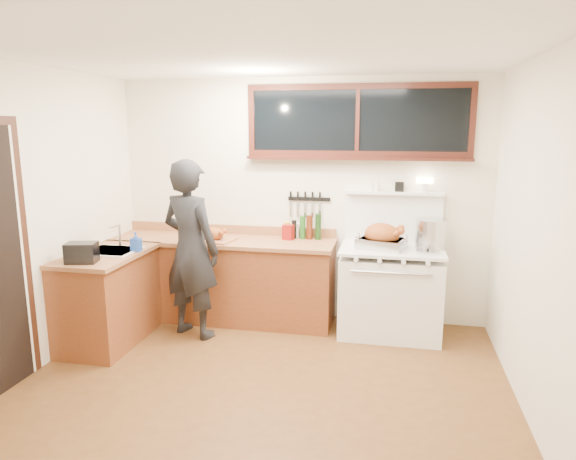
% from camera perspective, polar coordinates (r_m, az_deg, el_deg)
% --- Properties ---
extents(ground_plane, '(4.00, 3.50, 0.02)m').
position_cam_1_polar(ground_plane, '(4.36, -3.04, -17.33)').
color(ground_plane, '#543216').
extents(room_shell, '(4.10, 3.60, 2.65)m').
position_cam_1_polar(room_shell, '(3.85, -3.29, 4.88)').
color(room_shell, silver).
rests_on(room_shell, ground).
extents(counter_back, '(2.44, 0.64, 1.00)m').
position_cam_1_polar(counter_back, '(5.69, -7.21, -5.36)').
color(counter_back, brown).
rests_on(counter_back, ground).
extents(counter_left, '(0.64, 1.09, 0.90)m').
position_cam_1_polar(counter_left, '(5.35, -19.36, -7.07)').
color(counter_left, brown).
rests_on(counter_left, ground).
extents(sink_unit, '(0.50, 0.45, 0.37)m').
position_cam_1_polar(sink_unit, '(5.29, -19.04, -2.78)').
color(sink_unit, white).
rests_on(sink_unit, counter_left).
extents(vintage_stove, '(1.02, 0.74, 1.58)m').
position_cam_1_polar(vintage_stove, '(5.36, 11.31, -6.42)').
color(vintage_stove, white).
rests_on(vintage_stove, ground).
extents(back_window, '(2.32, 0.13, 0.77)m').
position_cam_1_polar(back_window, '(5.43, 7.70, 11.07)').
color(back_window, black).
rests_on(back_window, room_shell).
extents(knife_strip, '(0.46, 0.03, 0.28)m').
position_cam_1_polar(knife_strip, '(5.56, 2.17, 3.38)').
color(knife_strip, black).
rests_on(knife_strip, room_shell).
extents(man, '(0.76, 0.62, 1.79)m').
position_cam_1_polar(man, '(5.18, -10.75, -2.11)').
color(man, black).
rests_on(man, ground).
extents(soap_bottle, '(0.09, 0.09, 0.19)m').
position_cam_1_polar(soap_bottle, '(5.17, -16.54, -1.26)').
color(soap_bottle, '#234CB0').
rests_on(soap_bottle, counter_left).
extents(toaster, '(0.30, 0.24, 0.18)m').
position_cam_1_polar(toaster, '(4.91, -21.95, -2.35)').
color(toaster, black).
rests_on(toaster, counter_left).
extents(cutting_board, '(0.48, 0.39, 0.14)m').
position_cam_1_polar(cutting_board, '(5.48, -8.29, -0.64)').
color(cutting_board, '#96603B').
rests_on(cutting_board, counter_back).
extents(roast_turkey, '(0.52, 0.45, 0.25)m').
position_cam_1_polar(roast_turkey, '(5.18, 10.42, -0.88)').
color(roast_turkey, silver).
rests_on(roast_turkey, vintage_stove).
extents(stockpot, '(0.40, 0.40, 0.29)m').
position_cam_1_polar(stockpot, '(5.29, 15.65, -0.39)').
color(stockpot, silver).
rests_on(stockpot, vintage_stove).
extents(saucepan, '(0.18, 0.29, 0.12)m').
position_cam_1_polar(saucepan, '(5.41, 11.18, -0.81)').
color(saucepan, silver).
rests_on(saucepan, vintage_stove).
extents(pot_lid, '(0.25, 0.25, 0.04)m').
position_cam_1_polar(pot_lid, '(5.11, 15.26, -2.30)').
color(pot_lid, silver).
rests_on(pot_lid, vintage_stove).
extents(coffee_tin, '(0.12, 0.11, 0.16)m').
position_cam_1_polar(coffee_tin, '(5.48, 0.02, -0.24)').
color(coffee_tin, maroon).
rests_on(coffee_tin, counter_back).
extents(pitcher, '(0.11, 0.11, 0.15)m').
position_cam_1_polar(pitcher, '(5.59, 0.85, -0.05)').
color(pitcher, white).
rests_on(pitcher, counter_back).
extents(bottle_cluster, '(0.40, 0.07, 0.28)m').
position_cam_1_polar(bottle_cluster, '(5.51, 1.92, 0.26)').
color(bottle_cluster, black).
rests_on(bottle_cluster, counter_back).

